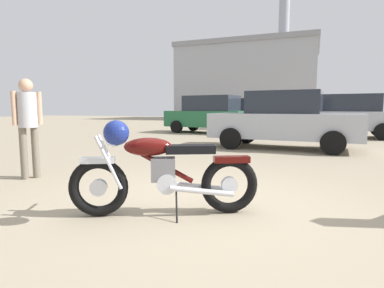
# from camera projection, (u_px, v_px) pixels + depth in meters

# --- Properties ---
(ground_plane) EXTENTS (80.00, 80.00, 0.00)m
(ground_plane) POSITION_uv_depth(u_px,v_px,m) (200.00, 207.00, 3.72)
(ground_plane) COLOR gray
(vintage_motorcycle) EXTENTS (1.95, 1.05, 1.07)m
(vintage_motorcycle) POSITION_uv_depth(u_px,v_px,m) (160.00, 171.00, 3.38)
(vintage_motorcycle) COLOR black
(vintage_motorcycle) RESTS_ON ground_plane
(bystander) EXTENTS (0.30, 0.40, 1.66)m
(bystander) POSITION_uv_depth(u_px,v_px,m) (28.00, 118.00, 5.14)
(bystander) COLOR #706656
(bystander) RESTS_ON ground_plane
(dark_sedan_left) EXTENTS (4.89, 2.43, 1.74)m
(dark_sedan_left) POSITION_uv_depth(u_px,v_px,m) (337.00, 114.00, 12.89)
(dark_sedan_left) COLOR black
(dark_sedan_left) RESTS_ON ground_plane
(blue_hatchback_right) EXTENTS (4.37, 2.28, 1.67)m
(blue_hatchback_right) POSITION_uv_depth(u_px,v_px,m) (284.00, 120.00, 9.12)
(blue_hatchback_right) COLOR black
(blue_hatchback_right) RESTS_ON ground_plane
(pale_sedan_back) EXTENTS (4.86, 2.36, 1.74)m
(pale_sedan_back) POSITION_uv_depth(u_px,v_px,m) (271.00, 113.00, 17.38)
(pale_sedan_back) COLOR black
(pale_sedan_back) RESTS_ON ground_plane
(red_hatchback_near) EXTENTS (4.14, 2.38, 1.78)m
(red_hatchback_near) POSITION_uv_depth(u_px,v_px,m) (208.00, 114.00, 14.97)
(red_hatchback_near) COLOR black
(red_hatchback_near) RESTS_ON ground_plane
(industrial_building) EXTENTS (14.97, 11.64, 17.26)m
(industrial_building) POSITION_uv_depth(u_px,v_px,m) (250.00, 82.00, 35.29)
(industrial_building) COLOR #9EA0A8
(industrial_building) RESTS_ON ground_plane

